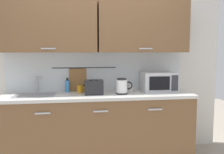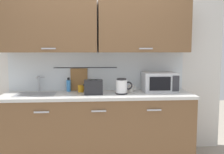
% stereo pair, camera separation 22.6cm
% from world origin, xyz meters
% --- Properties ---
extents(counter_unit, '(2.53, 0.64, 0.90)m').
position_xyz_m(counter_unit, '(-0.01, 0.30, 0.46)').
color(counter_unit, brown).
rests_on(counter_unit, ground).
extents(back_wall_assembly, '(3.70, 0.41, 2.50)m').
position_xyz_m(back_wall_assembly, '(-0.00, 0.53, 1.52)').
color(back_wall_assembly, silver).
rests_on(back_wall_assembly, ground).
extents(sink_faucet, '(0.09, 0.17, 0.22)m').
position_xyz_m(sink_faucet, '(-0.82, 0.53, 1.04)').
color(sink_faucet, '#B2B5BA').
rests_on(sink_faucet, counter_unit).
extents(microwave, '(0.46, 0.35, 0.27)m').
position_xyz_m(microwave, '(0.86, 0.41, 1.04)').
color(microwave, silver).
rests_on(microwave, counter_unit).
extents(electric_kettle, '(0.23, 0.16, 0.21)m').
position_xyz_m(electric_kettle, '(0.31, 0.26, 1.00)').
color(electric_kettle, black).
rests_on(electric_kettle, counter_unit).
extents(dish_soap_bottle, '(0.06, 0.06, 0.20)m').
position_xyz_m(dish_soap_bottle, '(-0.41, 0.52, 0.99)').
color(dish_soap_bottle, '#3F8CD8').
rests_on(dish_soap_bottle, counter_unit).
extents(mug_near_sink, '(0.12, 0.08, 0.09)m').
position_xyz_m(mug_near_sink, '(-0.23, 0.45, 0.95)').
color(mug_near_sink, orange).
rests_on(mug_near_sink, counter_unit).
extents(toaster, '(0.26, 0.17, 0.19)m').
position_xyz_m(toaster, '(-0.06, 0.27, 1.00)').
color(toaster, '#232326').
rests_on(toaster, counter_unit).
extents(mug_by_kettle, '(0.12, 0.08, 0.09)m').
position_xyz_m(mug_by_kettle, '(0.46, 0.41, 0.95)').
color(mug_by_kettle, silver).
rests_on(mug_by_kettle, counter_unit).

